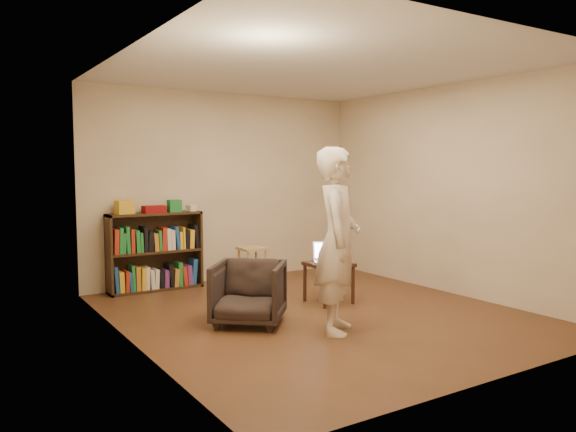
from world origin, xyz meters
TOP-DOWN VIEW (x-y plane):
  - floor at (0.00, 0.00)m, footprint 4.50×4.50m
  - ceiling at (0.00, 0.00)m, footprint 4.50×4.50m
  - wall_back at (0.00, 2.25)m, footprint 4.00×0.00m
  - wall_left at (-2.00, 0.00)m, footprint 0.00×4.50m
  - wall_right at (2.00, 0.00)m, footprint 0.00×4.50m
  - bookshelf at (-1.08, 2.09)m, footprint 1.20×0.30m
  - box_yellow at (-1.46, 2.09)m, footprint 0.23×0.18m
  - red_cloth at (-1.10, 2.05)m, footprint 0.28×0.21m
  - box_green at (-0.82, 2.05)m, footprint 0.17×0.17m
  - box_white at (-0.58, 2.07)m, footprint 0.12×0.12m
  - stool at (0.18, 1.80)m, footprint 0.34×0.34m
  - armchair at (-0.82, 0.05)m, footprint 0.97×0.97m
  - side_table at (0.40, 0.34)m, footprint 0.46×0.46m
  - laptop at (0.42, 0.41)m, footprint 0.44×0.45m
  - person at (-0.23, -0.64)m, footprint 0.74×0.76m

SIDE VIEW (x-z plane):
  - floor at x=0.00m, z-range 0.00..0.00m
  - armchair at x=-0.82m, z-range 0.00..0.64m
  - side_table at x=0.40m, z-range 0.16..0.63m
  - stool at x=0.18m, z-range 0.15..0.64m
  - bookshelf at x=-1.08m, z-range -0.06..0.94m
  - laptop at x=0.42m, z-range 0.42..0.64m
  - person at x=-0.23m, z-range 0.00..1.77m
  - box_white at x=-0.58m, z-range 1.00..1.08m
  - red_cloth at x=-1.10m, z-range 1.00..1.09m
  - box_green at x=-0.82m, z-range 1.00..1.16m
  - box_yellow at x=-1.46m, z-range 1.00..1.17m
  - wall_back at x=0.00m, z-range -0.70..3.30m
  - wall_left at x=-2.00m, z-range -0.95..3.55m
  - wall_right at x=2.00m, z-range -0.95..3.55m
  - ceiling at x=0.00m, z-range 2.60..2.60m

